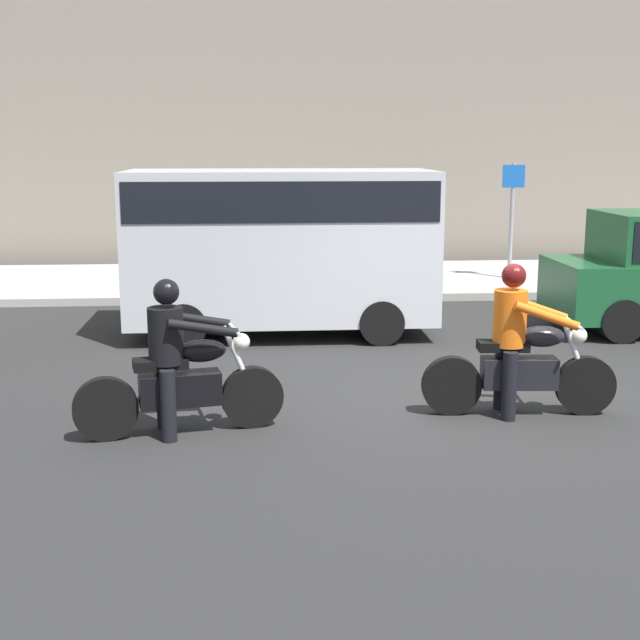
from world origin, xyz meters
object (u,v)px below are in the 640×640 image
object	(u,v)px
motorcycle_with_rider_black_leather	(178,371)
street_sign_post	(512,209)
parked_van_silver	(281,241)
pedestrian_bystander	(427,223)
motorcycle_with_rider_orange_stripe	(518,354)

from	to	relation	value
motorcycle_with_rider_black_leather	street_sign_post	distance (m)	10.53
parked_van_silver	pedestrian_bystander	size ratio (longest dim) A/B	2.52
parked_van_silver	street_sign_post	xyz separation A→B (m)	(4.72, 4.18, 0.14)
parked_van_silver	street_sign_post	world-z (taller)	parked_van_silver
street_sign_post	pedestrian_bystander	world-z (taller)	street_sign_post
motorcycle_with_rider_black_leather	pedestrian_bystander	xyz separation A→B (m)	(4.33, 9.56, 0.54)
motorcycle_with_rider_orange_stripe	motorcycle_with_rider_black_leather	bearing A→B (deg)	-174.13
motorcycle_with_rider_black_leather	street_sign_post	bearing A→B (deg)	56.01
street_sign_post	pedestrian_bystander	distance (m)	1.79
motorcycle_with_rider_black_leather	parked_van_silver	world-z (taller)	parked_van_silver
motorcycle_with_rider_black_leather	parked_van_silver	size ratio (longest dim) A/B	0.46
motorcycle_with_rider_orange_stripe	parked_van_silver	size ratio (longest dim) A/B	0.46
motorcycle_with_rider_orange_stripe	parked_van_silver	distance (m)	4.83
parked_van_silver	motorcycle_with_rider_orange_stripe	bearing A→B (deg)	-60.69
motorcycle_with_rider_black_leather	parked_van_silver	xyz separation A→B (m)	(1.15, 4.52, 0.76)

